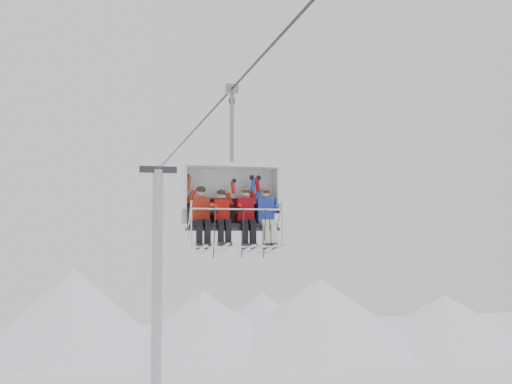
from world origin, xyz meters
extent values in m
cone|color=white|center=(-5.00, 44.00, 3.50)|extent=(16.00, 16.00, 7.00)
cone|color=white|center=(6.00, 43.00, 2.50)|extent=(14.00, 14.00, 5.00)
cone|color=white|center=(16.00, 41.00, 3.00)|extent=(18.00, 18.00, 6.00)
cone|color=white|center=(27.00, 39.00, 2.25)|extent=(16.00, 16.00, 4.50)
cone|color=white|center=(12.00, 46.00, 2.25)|extent=(12.00, 12.00, 4.50)
cylinder|color=#ABAEB3|center=(0.00, 22.00, 6.65)|extent=(0.56, 0.56, 13.30)
cube|color=#303035|center=(0.00, 22.00, 13.30)|extent=(2.00, 0.35, 0.35)
cylinder|color=#303035|center=(0.00, 0.00, 13.30)|extent=(0.06, 50.00, 0.06)
cube|color=black|center=(0.00, 2.36, 9.95)|extent=(2.11, 0.55, 0.10)
cube|color=black|center=(0.00, 2.62, 10.31)|extent=(2.11, 0.10, 0.61)
cube|color=#303035|center=(0.00, 2.36, 9.86)|extent=(2.20, 0.60, 0.08)
cube|color=silver|center=(0.00, 2.84, 10.69)|extent=(2.35, 0.10, 1.40)
cube|color=silver|center=(0.00, 2.44, 11.39)|extent=(2.35, 0.90, 0.10)
cylinder|color=silver|center=(0.00, 1.81, 10.32)|extent=(2.15, 0.04, 0.04)
cylinder|color=silver|center=(0.00, 1.74, 9.45)|extent=(2.15, 0.04, 0.04)
cylinder|color=gray|center=(0.00, 2.46, 12.35)|extent=(0.10, 0.10, 1.91)
cube|color=gray|center=(0.00, 2.46, 13.30)|extent=(0.30, 0.18, 0.22)
cube|color=#A62511|center=(-0.77, 2.40, 10.33)|extent=(0.40, 0.27, 0.59)
sphere|color=tan|center=(-0.77, 2.36, 10.75)|extent=(0.22, 0.22, 0.22)
cube|color=black|center=(-0.86, 1.96, 9.76)|extent=(0.13, 0.15, 0.48)
cube|color=black|center=(-0.67, 1.96, 9.76)|extent=(0.13, 0.15, 0.48)
cube|color=silver|center=(-0.86, 1.86, 9.38)|extent=(0.09, 1.69, 0.26)
cube|color=silver|center=(-0.67, 1.86, 9.38)|extent=(0.09, 1.69, 0.26)
cube|color=red|center=(-0.27, 2.40, 10.30)|extent=(0.37, 0.25, 0.55)
sphere|color=tan|center=(-0.27, 2.36, 10.69)|extent=(0.20, 0.20, 0.20)
cube|color=black|center=(-0.36, 1.96, 9.78)|extent=(0.12, 0.15, 0.44)
cube|color=black|center=(-0.18, 1.96, 9.78)|extent=(0.12, 0.15, 0.44)
cube|color=silver|center=(-0.36, 1.86, 9.42)|extent=(0.08, 1.69, 0.26)
cube|color=silver|center=(-0.18, 1.86, 9.42)|extent=(0.08, 1.69, 0.26)
cube|color=#A30911|center=(0.31, 2.40, 10.33)|extent=(0.40, 0.27, 0.59)
sphere|color=tan|center=(0.31, 2.36, 10.75)|extent=(0.22, 0.22, 0.22)
cube|color=black|center=(0.22, 1.96, 9.76)|extent=(0.13, 0.15, 0.48)
cube|color=black|center=(0.41, 1.96, 9.76)|extent=(0.13, 0.15, 0.48)
cube|color=silver|center=(0.22, 1.86, 9.38)|extent=(0.09, 1.69, 0.26)
cube|color=silver|center=(0.41, 1.86, 9.38)|extent=(0.09, 1.69, 0.26)
cube|color=#233CB0|center=(0.82, 2.40, 10.33)|extent=(0.40, 0.27, 0.59)
sphere|color=tan|center=(0.82, 2.36, 10.75)|extent=(0.22, 0.22, 0.22)
cube|color=beige|center=(0.72, 1.96, 9.76)|extent=(0.13, 0.15, 0.48)
cube|color=beige|center=(0.92, 1.96, 9.76)|extent=(0.13, 0.15, 0.48)
cube|color=silver|center=(0.72, 1.86, 9.38)|extent=(0.09, 1.69, 0.26)
cube|color=silver|center=(0.92, 1.86, 9.38)|extent=(0.09, 1.69, 0.26)
camera|label=1|loc=(-3.16, -12.72, 9.68)|focal=45.00mm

